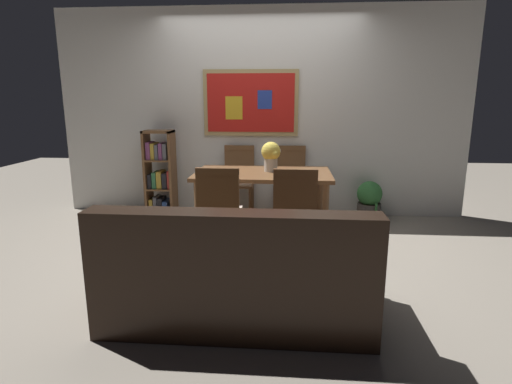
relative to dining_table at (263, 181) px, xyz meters
name	(u,v)px	position (x,y,z in m)	size (l,w,h in m)	color
ground_plane	(252,247)	(-0.09, -0.36, -0.63)	(12.00, 12.00, 0.00)	gray
wall_back_with_painting	(261,114)	(-0.10, 0.98, 0.68)	(5.20, 0.14, 2.60)	silver
dining_table	(263,181)	(0.00, 0.00, 0.00)	(1.45, 0.86, 0.72)	brown
dining_chair_near_left	(220,207)	(-0.34, -0.78, -0.09)	(0.40, 0.41, 0.91)	brown
dining_chair_far_right	(290,176)	(0.29, 0.78, -0.09)	(0.40, 0.41, 0.91)	brown
dining_chair_near_right	(295,208)	(0.34, -0.78, -0.09)	(0.40, 0.41, 0.91)	brown
dining_chair_far_left	(239,175)	(-0.36, 0.76, -0.09)	(0.40, 0.41, 0.91)	brown
leather_couch	(237,277)	(-0.06, -1.77, -0.32)	(1.80, 0.84, 0.84)	black
bookshelf	(160,177)	(-1.36, 0.68, -0.10)	(0.36, 0.28, 1.11)	brown
potted_ivy	(369,200)	(1.29, 0.75, -0.38)	(0.31, 0.32, 0.50)	#4C4742
flower_vase	(271,155)	(0.08, 0.06, 0.28)	(0.21, 0.21, 0.32)	beige
tv_remote	(289,174)	(0.28, -0.18, 0.11)	(0.09, 0.16, 0.02)	black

